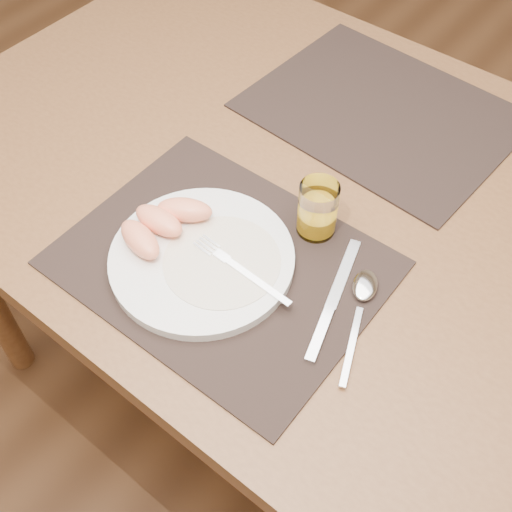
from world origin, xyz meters
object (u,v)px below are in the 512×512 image
object	(u,v)px
placemat_near	(222,263)
knife	(330,308)
plate	(202,259)
table	(315,219)
placemat_far	(382,112)
fork	(234,265)
spoon	(363,294)
juice_glass	(317,211)

from	to	relation	value
placemat_near	knife	world-z (taller)	knife
plate	table	bearing A→B (deg)	80.28
table	placemat_far	size ratio (longest dim) A/B	3.11
placemat_far	fork	bearing A→B (deg)	-86.96
placemat_near	table	bearing A→B (deg)	85.27
spoon	juice_glass	size ratio (longest dim) A/B	2.06
plate	juice_glass	size ratio (longest dim) A/B	3.01
table	spoon	xyz separation A→B (m)	(0.18, -0.14, 0.09)
juice_glass	placemat_near	bearing A→B (deg)	-117.06
knife	placemat_far	bearing A→B (deg)	112.21
plate	juice_glass	xyz separation A→B (m)	(0.09, 0.16, 0.03)
fork	knife	size ratio (longest dim) A/B	0.82
fork	placemat_near	bearing A→B (deg)	172.43
plate	knife	size ratio (longest dim) A/B	1.26
placemat_near	juice_glass	distance (m)	0.16
placemat_near	fork	size ratio (longest dim) A/B	2.57
plate	knife	world-z (taller)	plate
knife	juice_glass	xyz separation A→B (m)	(-0.10, 0.11, 0.04)
placemat_near	placemat_far	world-z (taller)	same
placemat_near	knife	xyz separation A→B (m)	(0.17, 0.03, 0.00)
placemat_far	knife	xyz separation A→B (m)	(0.17, -0.41, 0.00)
plate	fork	distance (m)	0.05
knife	spoon	size ratio (longest dim) A/B	1.16
spoon	knife	bearing A→B (deg)	-117.31
fork	spoon	xyz separation A→B (m)	(0.17, 0.08, -0.01)
table	placemat_near	distance (m)	0.24
placemat_far	fork	distance (m)	0.44
spoon	placemat_near	bearing A→B (deg)	-158.42
table	knife	distance (m)	0.26
spoon	juice_glass	distance (m)	0.14
table	juice_glass	size ratio (longest dim) A/B	15.61
plate	spoon	world-z (taller)	plate
knife	plate	bearing A→B (deg)	-165.91
knife	juice_glass	size ratio (longest dim) A/B	2.40
table	placemat_near	size ratio (longest dim) A/B	3.11
plate	juice_glass	bearing A→B (deg)	59.17
plate	knife	distance (m)	0.20
table	plate	xyz separation A→B (m)	(-0.04, -0.24, 0.10)
placemat_near	knife	distance (m)	0.17
placemat_far	spoon	size ratio (longest dim) A/B	2.43
table	knife	bearing A→B (deg)	-51.27
placemat_near	plate	xyz separation A→B (m)	(-0.02, -0.02, 0.01)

